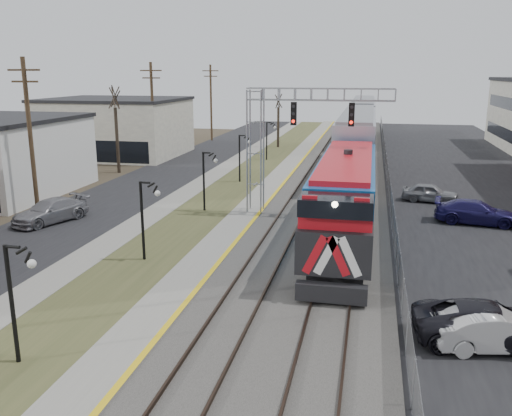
% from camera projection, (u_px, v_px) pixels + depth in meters
% --- Properties ---
extents(street_west, '(7.00, 120.00, 0.04)m').
position_uv_depth(street_west, '(143.00, 185.00, 44.52)').
color(street_west, black).
rests_on(street_west, ground).
extents(sidewalk, '(2.00, 120.00, 0.08)m').
position_uv_depth(sidewalk, '(195.00, 187.00, 43.61)').
color(sidewalk, gray).
rests_on(sidewalk, ground).
extents(grass_median, '(4.00, 120.00, 0.06)m').
position_uv_depth(grass_median, '(231.00, 189.00, 43.00)').
color(grass_median, '#3F4525').
rests_on(grass_median, ground).
extents(platform, '(2.00, 120.00, 0.24)m').
position_uv_depth(platform, '(268.00, 190.00, 42.37)').
color(platform, gray).
rests_on(platform, ground).
extents(ballast_bed, '(8.00, 120.00, 0.20)m').
position_uv_depth(ballast_bed, '(332.00, 193.00, 41.37)').
color(ballast_bed, '#595651').
rests_on(ballast_bed, ground).
extents(parking_lot, '(16.00, 120.00, 0.04)m').
position_uv_depth(parking_lot, '(500.00, 201.00, 38.96)').
color(parking_lot, black).
rests_on(parking_lot, ground).
extents(platform_edge, '(0.24, 120.00, 0.01)m').
position_uv_depth(platform_edge, '(279.00, 189.00, 42.17)').
color(platform_edge, gold).
rests_on(platform_edge, platform).
extents(track_near, '(1.58, 120.00, 0.15)m').
position_uv_depth(track_near, '(306.00, 189.00, 41.73)').
color(track_near, '#2D2119').
rests_on(track_near, ballast_bed).
extents(track_far, '(1.58, 120.00, 0.15)m').
position_uv_depth(track_far, '(352.00, 191.00, 41.02)').
color(track_far, '#2D2119').
rests_on(track_far, ballast_bed).
extents(train, '(3.00, 63.05, 5.33)m').
position_uv_depth(train, '(358.00, 138.00, 51.83)').
color(train, '#125097').
rests_on(train, ground).
extents(signal_gantry, '(9.00, 1.07, 8.15)m').
position_uv_depth(signal_gantry, '(282.00, 129.00, 33.94)').
color(signal_gantry, gray).
rests_on(signal_gantry, ground).
extents(lampposts, '(0.14, 62.14, 4.00)m').
position_uv_depth(lampposts, '(145.00, 220.00, 26.67)').
color(lampposts, black).
rests_on(lampposts, ground).
extents(utility_poles, '(0.28, 80.28, 10.00)m').
position_uv_depth(utility_poles, '(31.00, 138.00, 34.43)').
color(utility_poles, '#4C3823').
rests_on(utility_poles, ground).
extents(fence, '(0.04, 120.00, 1.60)m').
position_uv_depth(fence, '(389.00, 186.00, 40.35)').
color(fence, gray).
rests_on(fence, ground).
extents(bare_trees, '(12.30, 42.30, 5.95)m').
position_uv_depth(bare_trees, '(147.00, 146.00, 47.81)').
color(bare_trees, '#382D23').
rests_on(bare_trees, ground).
extents(car_lot_b, '(4.37, 2.23, 1.37)m').
position_uv_depth(car_lot_b, '(496.00, 331.00, 18.05)').
color(car_lot_b, beige).
rests_on(car_lot_b, ground).
extents(car_lot_c, '(5.29, 2.69, 1.43)m').
position_uv_depth(car_lot_c, '(490.00, 325.00, 18.44)').
color(car_lot_c, black).
rests_on(car_lot_c, ground).
extents(car_lot_d, '(5.14, 2.64, 1.43)m').
position_uv_depth(car_lot_d, '(476.00, 213.00, 33.11)').
color(car_lot_d, '#1A164D').
rests_on(car_lot_d, ground).
extents(car_lot_e, '(4.09, 2.21, 1.32)m').
position_uv_depth(car_lot_e, '(430.00, 193.00, 38.65)').
color(car_lot_e, gray).
rests_on(car_lot_e, ground).
extents(car_street_b, '(3.64, 5.27, 1.42)m').
position_uv_depth(car_street_b, '(50.00, 212.00, 33.41)').
color(car_street_b, gray).
rests_on(car_street_b, ground).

